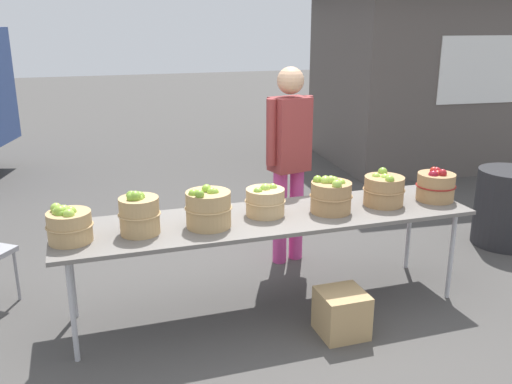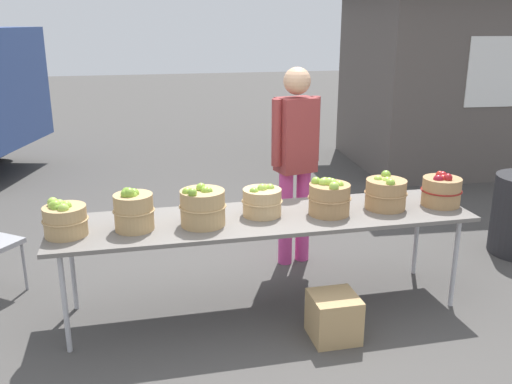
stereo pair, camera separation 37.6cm
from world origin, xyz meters
name	(u,v)px [view 1 (the left image)]	position (x,y,z in m)	size (l,w,h in m)	color
ground_plane	(268,306)	(0.00, 0.00, 0.00)	(40.00, 40.00, 0.00)	#474442
market_table	(268,220)	(0.00, 0.00, 0.72)	(3.10, 0.76, 0.75)	slate
apple_basket_green_0	(69,225)	(-1.40, -0.07, 0.87)	(0.31, 0.31, 0.26)	tan
apple_basket_green_1	(139,214)	(-0.95, -0.06, 0.89)	(0.29, 0.29, 0.31)	tan
apple_basket_green_2	(208,208)	(-0.47, -0.07, 0.89)	(0.34, 0.34, 0.30)	tan
apple_basket_green_3	(265,201)	(-0.01, 0.04, 0.86)	(0.31, 0.31, 0.24)	tan
apple_basket_green_4	(331,195)	(0.48, -0.05, 0.88)	(0.33, 0.33, 0.28)	#A87F51
apple_basket_green_5	(384,190)	(0.95, -0.02, 0.87)	(0.33, 0.33, 0.27)	#A87F51
apple_basket_red_0	(436,185)	(1.41, -0.04, 0.87)	(0.32, 0.32, 0.27)	#A87F51
vendor_adult	(289,151)	(0.47, 0.79, 1.04)	(0.46, 0.30, 1.77)	#CC3F8C
food_kiosk	(427,71)	(3.95, 3.89, 1.38)	(3.70, 3.15, 2.74)	#59514C
trash_barrel	(507,207)	(2.67, 0.50, 0.38)	(0.62, 0.62, 0.76)	#262628
produce_crate	(342,313)	(0.37, -0.53, 0.16)	(0.32, 0.32, 0.32)	tan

